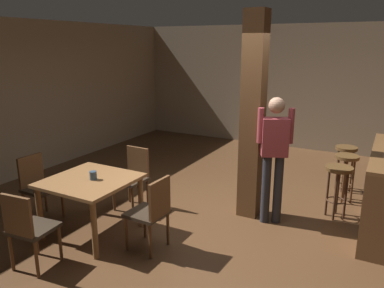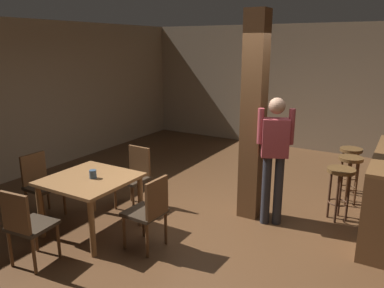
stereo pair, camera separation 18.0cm
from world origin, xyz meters
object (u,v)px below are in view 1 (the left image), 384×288
(chair_south, at_px, (28,227))
(chair_north, at_px, (133,175))
(napkin_cup, at_px, (93,175))
(bar_stool_near, at_px, (338,179))
(chair_east, at_px, (152,210))
(chair_west, at_px, (38,184))
(bar_stool_mid, at_px, (346,167))
(bar_stool_far, at_px, (346,158))
(bar_counter, at_px, (383,189))
(dining_table, at_px, (91,187))
(standing_person, at_px, (274,152))

(chair_south, bearing_deg, chair_north, 90.14)
(napkin_cup, distance_m, bar_stool_near, 3.28)
(chair_east, height_order, chair_west, same)
(chair_west, relative_size, bar_stool_mid, 1.20)
(napkin_cup, distance_m, bar_stool_far, 4.04)
(chair_south, relative_size, bar_stool_near, 1.20)
(napkin_cup, relative_size, bar_stool_mid, 0.14)
(chair_east, bearing_deg, bar_stool_far, 60.57)
(bar_counter, distance_m, bar_stool_near, 0.56)
(bar_stool_far, bearing_deg, dining_table, -130.38)
(chair_north, xyz_separation_m, bar_stool_near, (2.69, 1.07, 0.06))
(bar_stool_mid, bearing_deg, bar_stool_far, 97.65)
(dining_table, xyz_separation_m, bar_stool_mid, (2.70, 2.61, -0.07))
(chair_west, height_order, bar_stool_near, chair_west)
(bar_stool_mid, bearing_deg, chair_north, -147.82)
(chair_south, distance_m, bar_stool_near, 3.96)
(chair_north, relative_size, chair_west, 1.00)
(dining_table, relative_size, bar_stool_mid, 1.38)
(chair_north, xyz_separation_m, chair_west, (-0.92, -0.93, 0.00))
(chair_west, distance_m, bar_stool_far, 4.76)
(chair_east, bearing_deg, bar_stool_near, 47.60)
(bar_stool_near, relative_size, bar_stool_mid, 1.01)
(chair_north, xyz_separation_m, bar_stool_mid, (2.72, 1.71, 0.05))
(dining_table, relative_size, napkin_cup, 9.62)
(bar_stool_far, bearing_deg, chair_west, -138.82)
(bar_stool_far, bearing_deg, chair_south, -123.32)
(dining_table, distance_m, chair_east, 0.91)
(bar_stool_near, xyz_separation_m, bar_stool_mid, (0.03, 0.65, -0.01))
(standing_person, distance_m, bar_stool_far, 1.90)
(chair_south, distance_m, standing_person, 3.06)
(chair_west, bearing_deg, chair_north, 45.23)
(chair_north, bearing_deg, bar_counter, 17.84)
(napkin_cup, bearing_deg, bar_stool_far, 50.11)
(chair_north, bearing_deg, bar_stool_near, 21.61)
(standing_person, xyz_separation_m, bar_stool_mid, (0.79, 1.22, -0.44))
(dining_table, relative_size, bar_stool_near, 1.37)
(napkin_cup, height_order, bar_stool_near, napkin_cup)
(chair_south, xyz_separation_m, bar_counter, (3.25, 2.88, 0.03))
(dining_table, bearing_deg, napkin_cup, 7.11)
(bar_stool_far, bearing_deg, standing_person, -112.87)
(chair_west, bearing_deg, bar_stool_near, 28.91)
(dining_table, height_order, bar_stool_far, bar_stool_far)
(chair_east, relative_size, napkin_cup, 8.38)
(chair_north, xyz_separation_m, chair_south, (0.00, -1.83, 0.00))
(dining_table, xyz_separation_m, bar_stool_near, (2.67, 1.97, -0.06))
(chair_west, relative_size, bar_counter, 0.44)
(chair_north, bearing_deg, chair_south, -89.86)
(chair_east, bearing_deg, chair_west, -178.18)
(bar_counter, bearing_deg, standing_person, -157.20)
(standing_person, bearing_deg, chair_north, -165.69)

